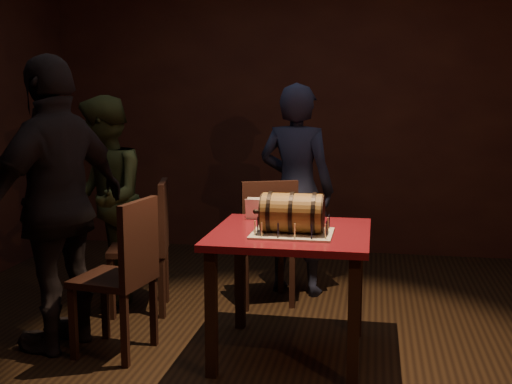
# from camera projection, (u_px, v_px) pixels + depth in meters

# --- Properties ---
(room_shell) EXTENTS (5.04, 5.04, 2.80)m
(room_shell) POSITION_uv_depth(u_px,v_px,m) (260.00, 117.00, 3.71)
(room_shell) COLOR black
(room_shell) RESTS_ON ground
(pub_table) EXTENTS (0.90, 0.90, 0.75)m
(pub_table) POSITION_uv_depth(u_px,v_px,m) (291.00, 249.00, 3.71)
(pub_table) COLOR #540E16
(pub_table) RESTS_ON ground
(cake_board) EXTENTS (0.45, 0.35, 0.01)m
(cake_board) POSITION_uv_depth(u_px,v_px,m) (292.00, 233.00, 3.60)
(cake_board) COLOR #A59885
(cake_board) RESTS_ON pub_table
(barrel_cake) EXTENTS (0.40, 0.24, 0.24)m
(barrel_cake) POSITION_uv_depth(u_px,v_px,m) (292.00, 213.00, 3.58)
(barrel_cake) COLOR brown
(barrel_cake) RESTS_ON cake_board
(birthday_candles) EXTENTS (0.40, 0.30, 0.09)m
(birthday_candles) POSITION_uv_depth(u_px,v_px,m) (292.00, 225.00, 3.59)
(birthday_candles) COLOR #F9DF94
(birthday_candles) RESTS_ON cake_board
(wine_glass_left) EXTENTS (0.07, 0.07, 0.16)m
(wine_glass_left) POSITION_uv_depth(u_px,v_px,m) (267.00, 202.00, 3.98)
(wine_glass_left) COLOR silver
(wine_glass_left) RESTS_ON pub_table
(wine_glass_mid) EXTENTS (0.07, 0.07, 0.16)m
(wine_glass_mid) POSITION_uv_depth(u_px,v_px,m) (290.00, 200.00, 4.05)
(wine_glass_mid) COLOR silver
(wine_glass_mid) RESTS_ON pub_table
(wine_glass_right) EXTENTS (0.07, 0.07, 0.16)m
(wine_glass_right) POSITION_uv_depth(u_px,v_px,m) (311.00, 202.00, 3.97)
(wine_glass_right) COLOR silver
(wine_glass_right) RESTS_ON pub_table
(pint_of_ale) EXTENTS (0.07, 0.07, 0.15)m
(pint_of_ale) POSITION_uv_depth(u_px,v_px,m) (275.00, 211.00, 3.93)
(pint_of_ale) COLOR silver
(pint_of_ale) RESTS_ON pub_table
(menu_card) EXTENTS (0.10, 0.05, 0.13)m
(menu_card) POSITION_uv_depth(u_px,v_px,m) (254.00, 209.00, 4.03)
(menu_card) COLOR white
(menu_card) RESTS_ON pub_table
(chair_back) EXTENTS (0.52, 0.52, 0.93)m
(chair_back) POSITION_uv_depth(u_px,v_px,m) (267.00, 235.00, 4.61)
(chair_back) COLOR black
(chair_back) RESTS_ON ground
(chair_left_rear) EXTENTS (0.49, 0.49, 0.93)m
(chair_left_rear) POSITION_uv_depth(u_px,v_px,m) (150.00, 239.00, 4.50)
(chair_left_rear) COLOR black
(chair_left_rear) RESTS_ON ground
(chair_left_front) EXTENTS (0.46, 0.46, 0.93)m
(chair_left_front) POSITION_uv_depth(u_px,v_px,m) (125.00, 269.00, 3.74)
(chair_left_front) COLOR black
(chair_left_front) RESTS_ON ground
(person_back) EXTENTS (0.66, 0.50, 1.61)m
(person_back) POSITION_uv_depth(u_px,v_px,m) (296.00, 190.00, 4.89)
(person_back) COLOR #1A1E34
(person_back) RESTS_ON ground
(person_left_rear) EXTENTS (0.83, 0.91, 1.52)m
(person_left_rear) POSITION_uv_depth(u_px,v_px,m) (104.00, 201.00, 4.67)
(person_left_rear) COLOR #384221
(person_left_rear) RESTS_ON ground
(person_left_front) EXTENTS (0.73, 1.12, 1.76)m
(person_left_front) POSITION_uv_depth(u_px,v_px,m) (58.00, 204.00, 3.81)
(person_left_front) COLOR black
(person_left_front) RESTS_ON ground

